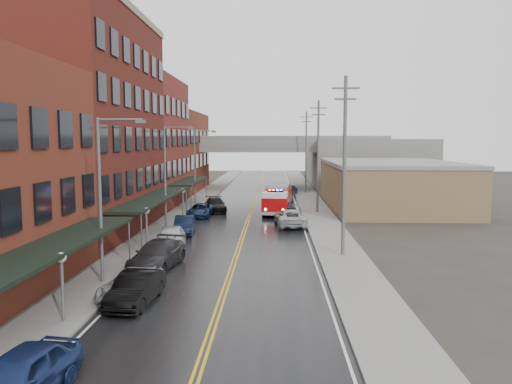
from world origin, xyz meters
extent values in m
plane|color=#2D2B26|center=(0.00, 0.00, 0.00)|extent=(220.00, 220.00, 0.00)
cube|color=black|center=(0.00, 30.00, 0.01)|extent=(11.00, 160.00, 0.02)
cube|color=slate|center=(-7.30, 30.00, 0.07)|extent=(3.00, 160.00, 0.15)
cube|color=slate|center=(7.30, 30.00, 0.07)|extent=(3.00, 160.00, 0.15)
cube|color=gray|center=(-5.65, 30.00, 0.07)|extent=(0.30, 160.00, 0.15)
cube|color=gray|center=(5.65, 30.00, 0.07)|extent=(0.30, 160.00, 0.15)
cube|color=#4C1A14|center=(-13.30, 23.00, 9.00)|extent=(9.00, 20.00, 18.00)
cube|color=maroon|center=(-13.30, 40.50, 7.50)|extent=(9.00, 15.00, 15.00)
cube|color=#612A19|center=(-13.30, 58.00, 6.00)|extent=(9.00, 20.00, 12.00)
cube|color=brown|center=(16.00, 40.00, 2.50)|extent=(14.00, 22.00, 5.00)
cube|color=slate|center=(18.00, 70.00, 4.00)|extent=(18.00, 30.00, 8.00)
cube|color=black|center=(-7.50, 4.00, 3.00)|extent=(2.60, 16.00, 0.18)
cylinder|color=slate|center=(-6.35, 11.60, 1.50)|extent=(0.10, 0.10, 3.00)
cube|color=black|center=(-7.50, 23.00, 3.00)|extent=(2.60, 18.00, 0.18)
cylinder|color=slate|center=(-6.35, 14.40, 1.50)|extent=(0.10, 0.10, 3.00)
cylinder|color=slate|center=(-6.35, 31.60, 1.50)|extent=(0.10, 0.10, 3.00)
cube|color=black|center=(-7.50, 40.50, 3.00)|extent=(2.60, 13.00, 0.18)
cylinder|color=slate|center=(-6.35, 34.40, 1.50)|extent=(0.10, 0.10, 3.00)
cylinder|color=slate|center=(-6.35, 46.60, 1.50)|extent=(0.10, 0.10, 3.00)
cylinder|color=#59595B|center=(-6.40, 2.00, 1.40)|extent=(0.14, 0.14, 2.80)
sphere|color=silver|center=(-6.40, 2.00, 2.90)|extent=(0.44, 0.44, 0.44)
cylinder|color=#59595B|center=(-6.40, 16.00, 1.40)|extent=(0.14, 0.14, 2.80)
sphere|color=silver|center=(-6.40, 16.00, 2.90)|extent=(0.44, 0.44, 0.44)
cylinder|color=#59595B|center=(-6.40, 30.00, 1.40)|extent=(0.14, 0.14, 2.80)
sphere|color=silver|center=(-6.40, 30.00, 2.90)|extent=(0.44, 0.44, 0.44)
cylinder|color=#59595B|center=(-6.80, 8.00, 4.50)|extent=(0.18, 0.18, 9.00)
cylinder|color=#59595B|center=(-5.60, 8.00, 8.90)|extent=(2.40, 0.12, 0.12)
cube|color=#59595B|center=(-4.50, 8.00, 8.80)|extent=(0.50, 0.22, 0.18)
cylinder|color=#59595B|center=(-6.80, 24.00, 4.50)|extent=(0.18, 0.18, 9.00)
cylinder|color=#59595B|center=(-5.60, 24.00, 8.90)|extent=(2.40, 0.12, 0.12)
cube|color=#59595B|center=(-4.50, 24.00, 8.80)|extent=(0.50, 0.22, 0.18)
cylinder|color=#59595B|center=(-6.80, 40.00, 4.50)|extent=(0.18, 0.18, 9.00)
cylinder|color=#59595B|center=(-5.60, 40.00, 8.90)|extent=(2.40, 0.12, 0.12)
cube|color=#59595B|center=(-4.50, 40.00, 8.80)|extent=(0.50, 0.22, 0.18)
cylinder|color=#59595B|center=(7.20, 15.00, 6.00)|extent=(0.24, 0.24, 12.00)
cube|color=#59595B|center=(7.20, 15.00, 11.20)|extent=(1.80, 0.12, 0.12)
cube|color=#59595B|center=(7.20, 15.00, 10.50)|extent=(1.40, 0.12, 0.12)
cylinder|color=#59595B|center=(7.20, 35.00, 6.00)|extent=(0.24, 0.24, 12.00)
cube|color=#59595B|center=(7.20, 35.00, 11.20)|extent=(1.80, 0.12, 0.12)
cube|color=#59595B|center=(7.20, 35.00, 10.50)|extent=(1.40, 0.12, 0.12)
cylinder|color=#59595B|center=(7.20, 55.00, 6.00)|extent=(0.24, 0.24, 12.00)
cube|color=#59595B|center=(7.20, 55.00, 11.20)|extent=(1.80, 0.12, 0.12)
cube|color=#59595B|center=(7.20, 55.00, 10.50)|extent=(1.40, 0.12, 0.12)
cube|color=slate|center=(0.00, 62.00, 6.75)|extent=(40.00, 10.00, 1.50)
cube|color=slate|center=(-11.00, 62.00, 3.00)|extent=(1.60, 8.00, 6.00)
cube|color=slate|center=(11.00, 62.00, 3.00)|extent=(1.60, 8.00, 6.00)
cube|color=#A50707|center=(3.03, 36.13, 1.60)|extent=(3.07, 5.89, 2.17)
cube|color=#A50707|center=(2.67, 32.11, 1.29)|extent=(2.81, 2.90, 1.55)
cube|color=silver|center=(2.67, 32.11, 2.32)|extent=(2.66, 2.69, 0.52)
cube|color=black|center=(2.69, 32.32, 1.60)|extent=(2.74, 1.87, 0.83)
cube|color=slate|center=(3.03, 36.13, 2.84)|extent=(2.78, 5.45, 0.31)
cube|color=black|center=(2.67, 32.11, 2.67)|extent=(1.67, 0.43, 0.14)
sphere|color=#FF0C0C|center=(2.11, 32.16, 2.75)|extent=(0.21, 0.21, 0.21)
sphere|color=#1933FF|center=(3.24, 32.06, 2.75)|extent=(0.21, 0.21, 0.21)
cylinder|color=black|center=(1.53, 32.11, 0.52)|extent=(1.06, 0.45, 1.03)
cylinder|color=black|center=(3.80, 31.91, 0.52)|extent=(1.06, 0.45, 1.03)
cylinder|color=black|center=(1.85, 35.71, 0.52)|extent=(1.06, 0.45, 1.03)
cylinder|color=black|center=(4.11, 35.51, 0.52)|extent=(1.06, 0.45, 1.03)
cylinder|color=black|center=(2.07, 38.28, 0.52)|extent=(1.06, 0.45, 1.03)
cylinder|color=black|center=(4.34, 38.09, 0.52)|extent=(1.06, 0.45, 1.03)
imported|color=navy|center=(-5.00, -4.36, 0.80)|extent=(2.57, 4.94, 1.61)
imported|color=black|center=(-4.03, 4.70, 0.76)|extent=(1.95, 4.75, 1.53)
imported|color=#A6A9AE|center=(-4.57, 5.80, 0.67)|extent=(2.65, 4.98, 1.33)
imported|color=#262628|center=(-4.60, 11.48, 0.82)|extent=(3.05, 5.93, 1.64)
imported|color=silver|center=(-4.85, 16.80, 0.84)|extent=(2.64, 5.14, 1.68)
imported|color=black|center=(-4.97, 22.80, 0.73)|extent=(1.93, 4.54, 1.46)
imported|color=#14254C|center=(-5.00, 32.13, 0.67)|extent=(2.37, 4.92, 1.35)
imported|color=black|center=(-3.90, 35.80, 0.76)|extent=(3.15, 5.57, 1.52)
imported|color=#ACB0B4|center=(4.02, 26.74, 0.79)|extent=(3.05, 5.86, 1.57)
imported|color=#2B2C2E|center=(3.60, 34.20, 0.67)|extent=(2.90, 4.92, 1.34)
imported|color=silver|center=(3.87, 44.37, 0.68)|extent=(2.60, 4.30, 1.37)
imported|color=black|center=(4.63, 52.20, 0.75)|extent=(2.72, 4.80, 1.50)
camera|label=1|loc=(2.56, -18.25, 7.81)|focal=35.00mm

